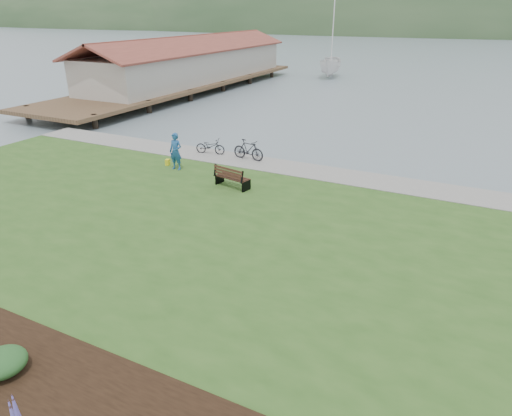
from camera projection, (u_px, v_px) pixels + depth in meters
The scene contains 11 objects.
ground at pixel (224, 229), 17.66m from camera, with size 600.00×600.00×0.00m, color slate.
lawn at pixel (195, 247), 15.94m from camera, with size 34.00×20.00×0.40m, color #2C521D.
shoreline_path at pixel (293, 168), 23.14m from camera, with size 34.00×2.20×0.03m, color gray.
pier_pavilion at pixel (191, 64), 47.37m from camera, with size 8.00×36.00×5.40m.
park_bench at pixel (231, 177), 20.49m from camera, with size 1.74×0.97×1.02m.
person at pixel (175, 148), 22.62m from camera, with size 0.79×0.54×2.17m, color #1E518B.
bicycle_a at pixel (210, 146), 25.31m from camera, with size 1.68×0.59×0.88m, color black.
bicycle_b at pixel (248, 150), 24.28m from camera, with size 1.82×0.53×1.10m, color black.
sailboat at pixel (330, 77), 57.08m from camera, with size 10.82×11.02×28.53m, color silver.
pannier at pixel (168, 162), 23.62m from camera, with size 0.18×0.28×0.30m, color yellow.
shrub_0 at pixel (3, 362), 10.01m from camera, with size 1.03×1.03×0.52m, color #1E4C21.
Camera 1 is at (8.22, -13.61, 7.82)m, focal length 32.00 mm.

